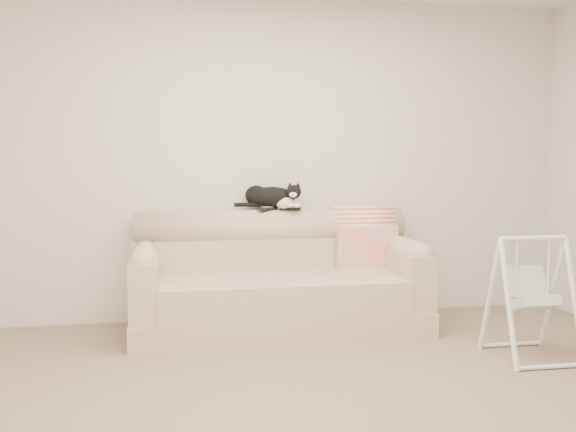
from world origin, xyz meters
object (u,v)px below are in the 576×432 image
object	(u,v)px
remote_b	(290,208)
baby_swing	(531,297)
remote_a	(268,208)
tuxedo_cat	(272,197)
sofa	(277,283)

from	to	relation	value
remote_b	baby_swing	world-z (taller)	remote_b
remote_a	tuxedo_cat	distance (m)	0.11
baby_swing	remote_a	bearing A→B (deg)	140.43
remote_b	tuxedo_cat	size ratio (longest dim) A/B	0.33
remote_b	sofa	bearing A→B (deg)	-122.91
remote_a	tuxedo_cat	size ratio (longest dim) A/B	0.32
sofa	remote_a	xyz separation A→B (m)	(-0.04, 0.22, 0.56)
sofa	remote_b	world-z (taller)	remote_b
remote_a	sofa	bearing A→B (deg)	-80.40
sofa	remote_b	size ratio (longest dim) A/B	12.51
remote_a	remote_b	xyz separation A→B (m)	(0.19, 0.00, -0.00)
remote_a	remote_b	distance (m)	0.19
remote_b	baby_swing	xyz separation A→B (m)	(1.36, -1.28, -0.50)
sofa	tuxedo_cat	distance (m)	0.70
baby_swing	remote_b	bearing A→B (deg)	136.69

